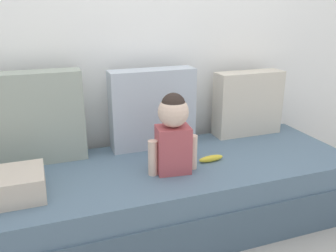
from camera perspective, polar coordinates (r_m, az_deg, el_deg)
The scene contains 9 objects.
ground_plane at distance 2.42m, azimuth 0.13°, elevation -15.10°, with size 12.00×12.00×0.00m, color #B2ADA3.
back_wall at distance 2.54m, azimuth -4.34°, elevation 16.60°, with size 5.62×0.10×2.51m, color white.
couch at distance 2.31m, azimuth 0.13°, elevation -10.87°, with size 2.42×0.85×0.42m.
throw_pillow_left at distance 2.30m, azimuth -20.58°, elevation 1.19°, with size 0.58×0.16×0.57m, color #99A393.
throw_pillow_center at distance 2.41m, azimuth -2.51°, elevation 2.79°, with size 0.58×0.16×0.54m, color #B2BCC6.
throw_pillow_right at distance 2.73m, azimuth 12.72°, elevation 3.59°, with size 0.51×0.16×0.48m, color beige.
toddler at distance 2.03m, azimuth 0.84°, elevation -0.87°, with size 0.30×0.18×0.48m.
banana at distance 2.26m, azimuth 6.94°, elevation -5.21°, with size 0.17×0.04×0.04m, color yellow.
folded_blanket at distance 1.99m, azimuth -24.96°, elevation -8.85°, with size 0.40×0.28×0.14m, color beige.
Camera 1 is at (-0.69, -1.88, 1.35)m, focal length 37.89 mm.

